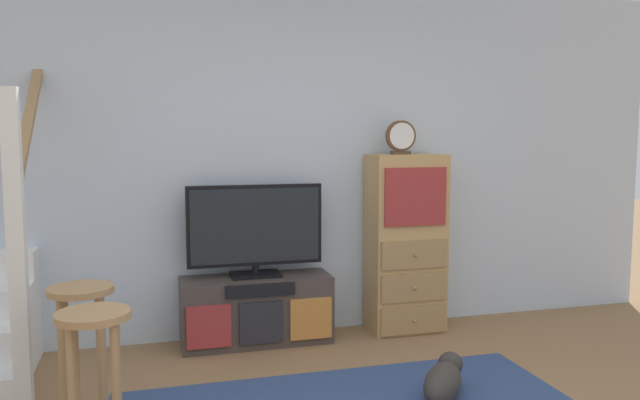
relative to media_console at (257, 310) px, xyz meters
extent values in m
cube|color=silver|center=(0.30, 0.27, 1.10)|extent=(6.40, 0.12, 2.70)
cube|color=#423833|center=(0.00, 0.01, 0.00)|extent=(1.10, 0.36, 0.50)
cube|color=maroon|center=(-0.37, -0.18, -0.04)|extent=(0.31, 0.02, 0.30)
cube|color=#232328|center=(0.00, -0.18, -0.04)|extent=(0.31, 0.02, 0.30)
cube|color=#BC7533|center=(0.37, -0.18, -0.04)|extent=(0.31, 0.02, 0.30)
cube|color=black|center=(0.00, -0.18, 0.20)|extent=(0.50, 0.02, 0.09)
cube|color=black|center=(0.00, 0.03, 0.26)|extent=(0.36, 0.22, 0.02)
cylinder|color=black|center=(0.00, 0.03, 0.30)|extent=(0.05, 0.05, 0.06)
cube|color=black|center=(0.00, 0.03, 0.63)|extent=(0.99, 0.05, 0.59)
cube|color=black|center=(0.00, 0.00, 0.63)|extent=(0.94, 0.01, 0.54)
cube|color=tan|center=(1.19, 0.02, 0.45)|extent=(0.58, 0.34, 1.39)
cube|color=#9C7949|center=(1.19, -0.16, -0.12)|extent=(0.53, 0.02, 0.21)
sphere|color=olive|center=(1.19, -0.18, -0.12)|extent=(0.03, 0.03, 0.03)
cube|color=#9C7949|center=(1.19, -0.16, 0.13)|extent=(0.53, 0.02, 0.21)
sphere|color=olive|center=(1.19, -0.18, 0.13)|extent=(0.03, 0.03, 0.03)
cube|color=#9C7949|center=(1.19, -0.16, 0.39)|extent=(0.53, 0.02, 0.21)
sphere|color=olive|center=(1.19, -0.18, 0.39)|extent=(0.03, 0.03, 0.03)
cube|color=maroon|center=(1.19, -0.16, 0.83)|extent=(0.49, 0.02, 0.44)
cube|color=#4C3823|center=(1.13, 0.00, 1.15)|extent=(0.14, 0.08, 0.02)
cylinder|color=brown|center=(1.13, 0.00, 1.28)|extent=(0.23, 0.04, 0.23)
cylinder|color=silver|center=(1.13, -0.03, 1.28)|extent=(0.20, 0.01, 0.20)
cube|color=white|center=(-1.45, -0.79, 0.65)|extent=(0.09, 0.09, 1.80)
cube|color=#9E7547|center=(-1.45, -0.14, 1.45)|extent=(0.06, 1.33, 0.99)
cylinder|color=#A37A4C|center=(-0.92, -1.60, 0.10)|extent=(0.04, 0.04, 0.70)
cylinder|color=#A37A4C|center=(-1.10, -1.41, 0.10)|extent=(0.04, 0.04, 0.70)
cylinder|color=#A37A4C|center=(-0.92, -1.41, 0.10)|extent=(0.04, 0.04, 0.70)
cylinder|color=#A37A4C|center=(-1.01, -1.51, 0.47)|extent=(0.34, 0.34, 0.03)
cylinder|color=#A37A4C|center=(-1.20, -1.12, 0.11)|extent=(0.04, 0.04, 0.71)
cylinder|color=#A37A4C|center=(-1.02, -1.12, 0.11)|extent=(0.04, 0.04, 0.71)
cylinder|color=#A37A4C|center=(-1.20, -0.94, 0.11)|extent=(0.04, 0.04, 0.71)
cylinder|color=#A37A4C|center=(-1.02, -0.94, 0.11)|extent=(0.04, 0.04, 0.71)
cylinder|color=#A37A4C|center=(-1.11, -1.03, 0.48)|extent=(0.34, 0.34, 0.03)
ellipsoid|color=#332D28|center=(0.86, -1.30, -0.14)|extent=(0.43, 0.47, 0.22)
sphere|color=#332D28|center=(0.99, -1.14, -0.09)|extent=(0.15, 0.15, 0.15)
camera|label=1|loc=(-0.75, -4.49, 1.31)|focal=35.35mm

